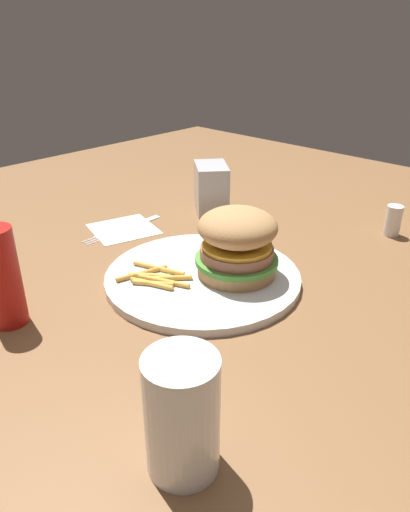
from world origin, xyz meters
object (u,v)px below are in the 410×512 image
fork (123,228)px  ketchup_bottle (2,277)px  salt_shaker (393,221)px  plate (205,278)px  napkin (124,229)px  fries_pile (155,277)px  drink_glass (182,419)px  napkin_dispenser (211,188)px  sandwich (237,242)px

fork → ketchup_bottle: ketchup_bottle is taller
fork → salt_shaker: size_ratio=3.15×
plate → fork: 0.25m
napkin → plate: bearing=171.1°
fries_pile → fork: 0.22m
plate → drink_glass: 0.32m
plate → napkin_dispenser: napkin_dispenser is taller
drink_glass → salt_shaker: (0.08, -0.60, -0.02)m
fork → drink_glass: (-0.45, 0.28, 0.05)m
napkin → ketchup_bottle: size_ratio=0.85×
fries_pile → napkin_dispenser: size_ratio=1.19×
drink_glass → fries_pile: bearing=-36.9°
fries_pile → napkin_dispenser: 0.32m
drink_glass → napkin_dispenser: drink_glass is taller
napkin → salt_shaker: (-0.37, -0.31, 0.03)m
ketchup_bottle → salt_shaker: ketchup_bottle is taller
sandwich → napkin: bearing=-0.9°
fries_pile → drink_glass: 0.31m
sandwich → napkin: sandwich is taller
fries_pile → salt_shaker: salt_shaker is taller
drink_glass → salt_shaker: size_ratio=2.05×
fork → salt_shaker: (-0.37, -0.32, 0.02)m
salt_shaker → napkin: bearing=40.5°
plate → salt_shaker: (-0.13, -0.35, 0.02)m
fries_pile → fork: fries_pile is taller
salt_shaker → ketchup_bottle: bearing=68.7°
fork → ketchup_bottle: bearing=115.6°
fries_pile → drink_glass: drink_glass is taller
plate → napkin: 0.25m
napkin → ketchup_bottle: bearing=115.5°
plate → ketchup_bottle: (0.11, 0.25, 0.06)m
napkin_dispenser → drink_glass: bearing=170.4°
napkin_dispenser → salt_shaker: (-0.32, -0.13, -0.02)m
sandwich → fork: sandwich is taller
napkin → salt_shaker: bearing=-139.5°
napkin → drink_glass: size_ratio=0.98×
ketchup_bottle → fries_pile: bearing=-109.6°
plate → fork: (0.24, -0.04, -0.00)m
sandwich → drink_glass: size_ratio=1.07×
fries_pile → plate: bearing=-125.0°
sandwich → ketchup_bottle: size_ratio=0.93×
fork → fries_pile: bearing=154.5°
drink_glass → plate: bearing=-49.9°
sandwich → salt_shaker: bearing=-106.5°
sandwich → drink_glass: same height
fries_pile → salt_shaker: 0.45m
plate → ketchup_bottle: size_ratio=2.21×
plate → salt_shaker: salt_shaker is taller
sandwich → napkin_dispenser: 0.29m
plate → napkin: plate is taller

